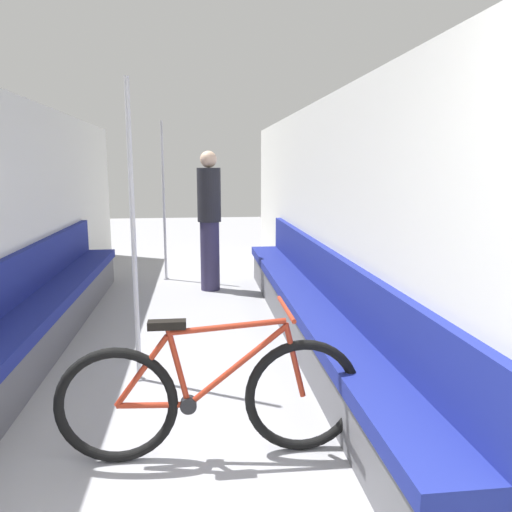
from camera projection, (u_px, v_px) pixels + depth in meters
wall_right at (342, 223)px, 4.28m from camera, size 0.10×10.13×2.22m
bench_seat_row_left at (36, 321)px, 4.23m from camera, size 0.42×5.51×0.87m
bench_seat_row_right at (310, 312)px, 4.50m from camera, size 0.42×5.51×0.87m
bicycle at (211, 397)px, 2.73m from camera, size 1.67×0.46×0.85m
grab_pole_near at (134, 240)px, 3.59m from camera, size 0.08×0.08×2.20m
grab_pole_far at (164, 204)px, 6.93m from camera, size 0.08×0.08×2.20m
passenger_standing at (209, 219)px, 6.37m from camera, size 0.30×0.30×1.78m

